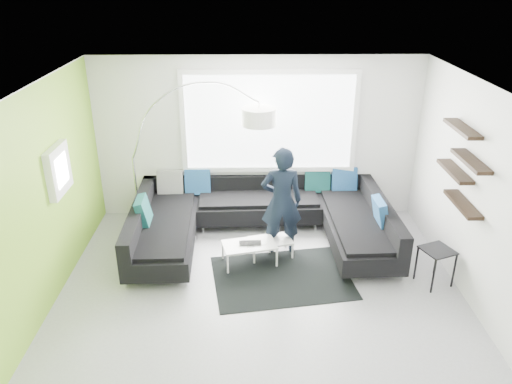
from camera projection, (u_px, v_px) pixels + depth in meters
ground at (260, 294)px, 6.80m from camera, size 5.50×5.50×0.00m
room_shell at (264, 165)px, 6.24m from camera, size 5.54×5.04×2.82m
sectional_sofa at (261, 223)px, 7.89m from camera, size 4.06×2.59×0.86m
rug at (282, 277)px, 7.16m from camera, size 2.12×1.68×0.01m
coffee_table at (260, 250)px, 7.54m from camera, size 1.11×0.80×0.33m
arc_lamp at (133, 158)px, 8.06m from camera, size 2.42×1.04×2.51m
side_table at (435, 266)px, 6.93m from camera, size 0.51×0.51×0.54m
person at (282, 201)px, 7.50m from camera, size 0.65×0.45×1.71m
laptop at (250, 245)px, 7.34m from camera, size 0.34×0.23×0.03m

